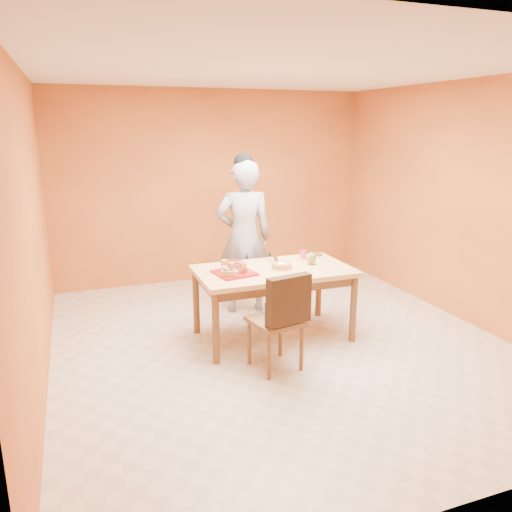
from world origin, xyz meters
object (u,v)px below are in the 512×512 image
object	(u,v)px
pastry_platter	(235,273)
checker_tin	(318,254)
egg_ornament	(311,258)
magenta_glass	(303,255)
dining_chair	(276,319)
person	(244,238)
red_dinner_plate	(232,263)
dining_table	(273,277)
sponge_cake	(281,266)

from	to	relation	value
pastry_platter	checker_tin	xyz separation A→B (m)	(1.12, 0.37, 0.00)
egg_ornament	magenta_glass	size ratio (longest dim) A/B	1.42
dining_chair	person	world-z (taller)	person
magenta_glass	red_dinner_plate	bearing A→B (deg)	173.18
person	pastry_platter	xyz separation A→B (m)	(-0.41, -0.90, -0.14)
dining_table	magenta_glass	size ratio (longest dim) A/B	16.91
person	red_dinner_plate	distance (m)	0.62
person	dining_chair	bearing A→B (deg)	91.69
red_dinner_plate	checker_tin	size ratio (longest dim) A/B	2.42
sponge_cake	checker_tin	bearing A→B (deg)	31.16
checker_tin	red_dinner_plate	bearing A→B (deg)	178.74
person	egg_ornament	distance (m)	0.98
red_dinner_plate	magenta_glass	bearing A→B (deg)	-6.82
red_dinner_plate	magenta_glass	size ratio (longest dim) A/B	2.50
red_dinner_plate	person	bearing A→B (deg)	58.80
dining_chair	red_dinner_plate	xyz separation A→B (m)	(-0.09, 1.03, 0.27)
red_dinner_plate	dining_table	bearing A→B (deg)	-45.96
sponge_cake	magenta_glass	distance (m)	0.49
egg_ornament	dining_table	bearing A→B (deg)	-166.94
dining_chair	sponge_cake	distance (m)	0.78
pastry_platter	dining_table	bearing A→B (deg)	4.97
dining_chair	egg_ornament	xyz separation A→B (m)	(0.69, 0.69, 0.33)
pastry_platter	checker_tin	bearing A→B (deg)	18.12
person	pastry_platter	bearing A→B (deg)	75.36
dining_chair	pastry_platter	bearing A→B (deg)	96.01
dining_table	red_dinner_plate	bearing A→B (deg)	134.04
dining_table	person	size ratio (longest dim) A/B	0.88
person	sponge_cake	bearing A→B (deg)	106.11
dining_chair	red_dinner_plate	size ratio (longest dim) A/B	4.01
checker_tin	sponge_cake	bearing A→B (deg)	-148.84
person	magenta_glass	world-z (taller)	person
checker_tin	dining_chair	bearing A→B (deg)	-132.65
dining_table	checker_tin	size ratio (longest dim) A/B	16.38
magenta_glass	pastry_platter	bearing A→B (deg)	-161.97
egg_ornament	checker_tin	bearing A→B (deg)	65.02
dining_chair	pastry_platter	distance (m)	0.72
pastry_platter	red_dinner_plate	size ratio (longest dim) A/B	1.55
checker_tin	dining_table	bearing A→B (deg)	-154.28
dining_chair	person	size ratio (longest dim) A/B	0.52
red_dinner_plate	checker_tin	world-z (taller)	checker_tin
red_dinner_plate	pastry_platter	bearing A→B (deg)	-104.30
sponge_cake	egg_ornament	size ratio (longest dim) A/B	1.56
egg_ornament	checker_tin	world-z (taller)	egg_ornament
person	red_dinner_plate	bearing A→B (deg)	68.61
pastry_platter	checker_tin	size ratio (longest dim) A/B	3.77
sponge_cake	egg_ornament	bearing A→B (deg)	7.44
dining_table	pastry_platter	xyz separation A→B (m)	(-0.44, -0.04, 0.11)
red_dinner_plate	egg_ornament	world-z (taller)	egg_ornament
red_dinner_plate	checker_tin	distance (m)	1.02
dining_table	person	distance (m)	0.90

